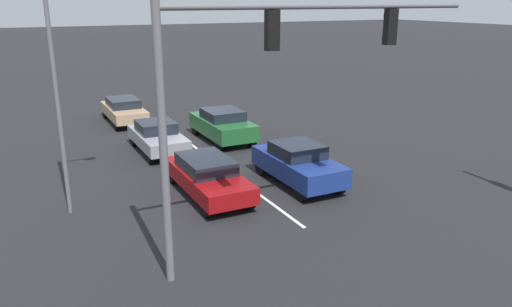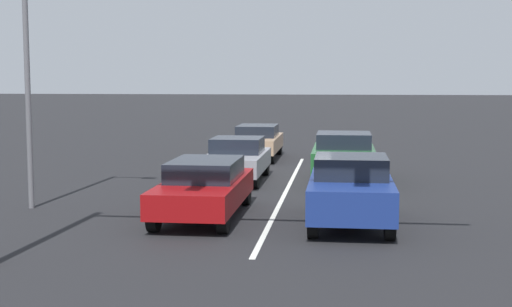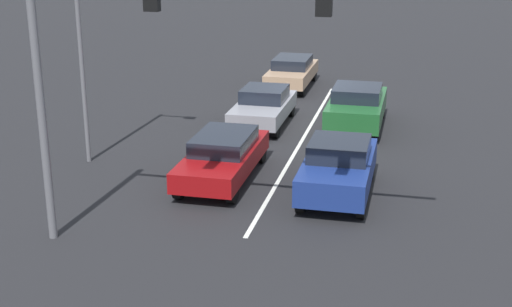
# 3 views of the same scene
# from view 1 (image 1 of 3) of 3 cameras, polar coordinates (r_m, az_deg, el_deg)

# --- Properties ---
(ground_plane) EXTENTS (240.00, 240.00, 0.00)m
(ground_plane) POSITION_cam_1_polar(r_m,az_deg,el_deg) (24.32, -7.47, 1.06)
(ground_plane) COLOR black
(lane_stripe_left_divider) EXTENTS (0.12, 16.37, 0.01)m
(lane_stripe_left_divider) POSITION_cam_1_polar(r_m,az_deg,el_deg) (22.35, -5.60, -0.31)
(lane_stripe_left_divider) COLOR silver
(lane_stripe_left_divider) RESTS_ON ground_plane
(car_navy_leftlane_front) EXTENTS (1.83, 4.23, 1.56)m
(car_navy_leftlane_front) POSITION_cam_1_polar(r_m,az_deg,el_deg) (18.81, 4.82, -1.13)
(car_navy_leftlane_front) COLOR navy
(car_navy_leftlane_front) RESTS_ON ground_plane
(car_maroon_midlane_front) EXTENTS (1.78, 4.69, 1.36)m
(car_maroon_midlane_front) POSITION_cam_1_polar(r_m,az_deg,el_deg) (17.78, -5.58, -2.51)
(car_maroon_midlane_front) COLOR maroon
(car_maroon_midlane_front) RESTS_ON ground_plane
(car_gray_midlane_second) EXTENTS (1.80, 4.17, 1.40)m
(car_gray_midlane_second) POSITION_cam_1_polar(r_m,az_deg,el_deg) (23.18, -11.20, 1.93)
(car_gray_midlane_second) COLOR gray
(car_gray_midlane_second) RESTS_ON ground_plane
(car_darkgreen_leftlane_second) EXTENTS (1.93, 4.37, 1.56)m
(car_darkgreen_leftlane_second) POSITION_cam_1_polar(r_m,az_deg,el_deg) (24.64, -3.85, 3.34)
(car_darkgreen_leftlane_second) COLOR #1E5928
(car_darkgreen_leftlane_second) RESTS_ON ground_plane
(car_tan_midlane_third) EXTENTS (1.77, 4.47, 1.38)m
(car_tan_midlane_third) POSITION_cam_1_polar(r_m,az_deg,el_deg) (29.26, -14.88, 4.86)
(car_tan_midlane_third) COLOR tan
(car_tan_midlane_third) RESTS_ON ground_plane
(traffic_signal_gantry) EXTENTS (8.96, 0.37, 7.03)m
(traffic_signal_gantry) POSITION_cam_1_polar(r_m,az_deg,el_deg) (12.23, 0.60, 9.44)
(traffic_signal_gantry) COLOR slate
(traffic_signal_gantry) RESTS_ON ground_plane
(street_lamp_right_shoulder) EXTENTS (1.55, 0.24, 8.19)m
(street_lamp_right_shoulder) POSITION_cam_1_polar(r_m,az_deg,el_deg) (16.44, -21.61, 8.88)
(street_lamp_right_shoulder) COLOR slate
(street_lamp_right_shoulder) RESTS_ON ground_plane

